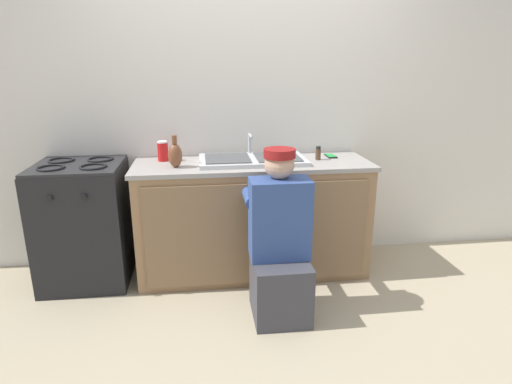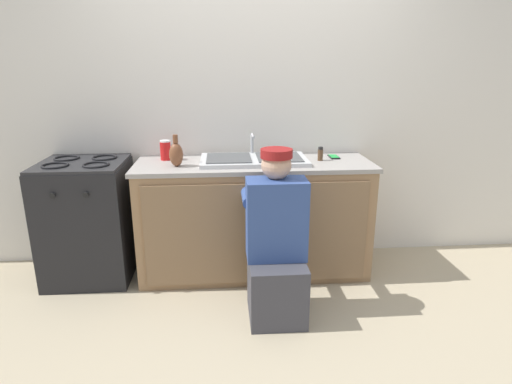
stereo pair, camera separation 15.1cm
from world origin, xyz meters
name	(u,v)px [view 1 (the left image)]	position (x,y,z in m)	size (l,w,h in m)	color
ground_plane	(258,286)	(0.00, 0.00, 0.00)	(12.00, 12.00, 0.00)	tan
back_wall	(247,109)	(0.00, 0.65, 1.25)	(6.00, 0.10, 2.50)	silver
counter_cabinet	(253,219)	(0.00, 0.29, 0.43)	(1.75, 0.62, 0.86)	#997551
countertop	(253,164)	(0.00, 0.30, 0.87)	(1.79, 0.62, 0.03)	#9E9993
sink_double_basin	(252,159)	(0.00, 0.30, 0.91)	(0.80, 0.44, 0.19)	silver
stove_range	(84,223)	(-1.27, 0.30, 0.46)	(0.62, 0.62, 0.93)	black
plumber_person	(280,249)	(0.09, -0.35, 0.46)	(0.42, 0.61, 1.10)	#3F3F47
cell_phone	(331,156)	(0.64, 0.40, 0.90)	(0.07, 0.14, 0.01)	black
vase_decorative	(175,155)	(-0.57, 0.20, 0.98)	(0.10, 0.10, 0.23)	brown
spice_bottle_pepper	(318,153)	(0.51, 0.31, 0.94)	(0.04, 0.04, 0.10)	#513823
soda_cup_red	(163,151)	(-0.67, 0.43, 0.97)	(0.08, 0.08, 0.15)	red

